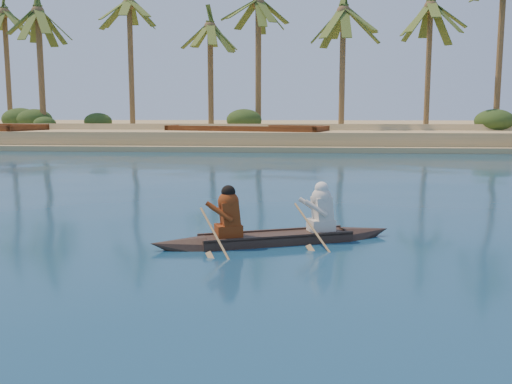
# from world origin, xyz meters

# --- Properties ---
(ground) EXTENTS (160.00, 160.00, 0.00)m
(ground) POSITION_xyz_m (0.00, 0.00, 0.00)
(ground) COLOR #0C3A4D
(ground) RESTS_ON ground
(sandy_embankment) EXTENTS (150.00, 51.00, 1.50)m
(sandy_embankment) POSITION_xyz_m (0.00, 46.89, 0.53)
(sandy_embankment) COLOR tan
(sandy_embankment) RESTS_ON ground
(palm_grove) EXTENTS (110.00, 14.00, 16.00)m
(palm_grove) POSITION_xyz_m (0.00, 35.00, 8.00)
(palm_grove) COLOR #465E21
(palm_grove) RESTS_ON ground
(shrub_cluster) EXTENTS (100.00, 6.00, 2.40)m
(shrub_cluster) POSITION_xyz_m (0.00, 31.50, 1.20)
(shrub_cluster) COLOR #253915
(shrub_cluster) RESTS_ON ground
(canoe) EXTENTS (5.21, 2.53, 1.46)m
(canoe) POSITION_xyz_m (-4.37, -4.00, 0.28)
(canoe) COLOR #37281E
(canoe) RESTS_ON ground
(barge_mid) EXTENTS (12.41, 7.00, 1.96)m
(barge_mid) POSITION_xyz_m (-7.93, 27.00, 0.69)
(barge_mid) COLOR brown
(barge_mid) RESTS_ON ground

